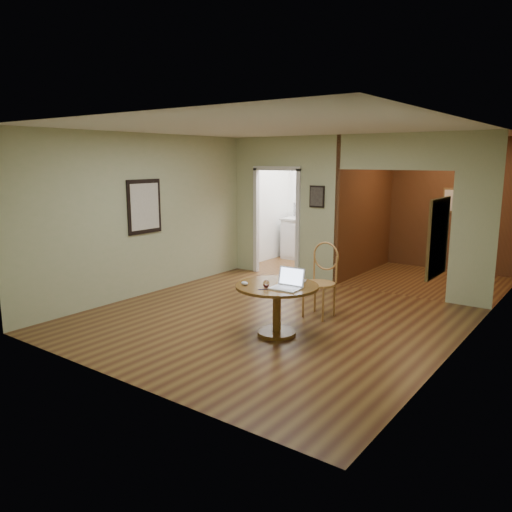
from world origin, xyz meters
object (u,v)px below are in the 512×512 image
Objects in this scene: dining_table at (277,298)px; open_laptop at (288,283)px; closed_laptop at (293,281)px; chair at (322,275)px.

open_laptop is at bearing -16.03° from dining_table.
open_laptop reaches higher than dining_table.
chair is at bearing 70.51° from closed_laptop.
dining_table is 1.07m from chair.
dining_table is 2.85× the size of open_laptop.
dining_table is at bearing -133.38° from closed_laptop.
closed_laptop is (0.03, -0.83, 0.08)m from chair.
closed_laptop is at bearing -87.22° from chair.
chair is 2.88× the size of open_laptop.
closed_laptop is at bearing 67.88° from dining_table.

